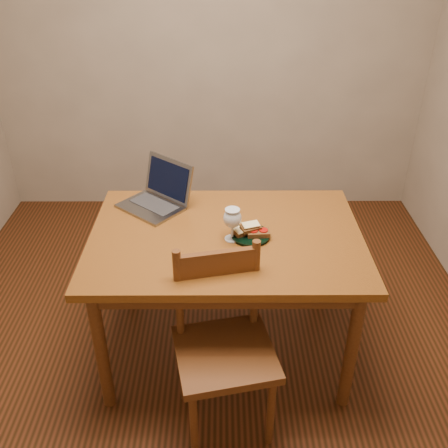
{
  "coord_description": "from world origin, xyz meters",
  "views": [
    {
      "loc": [
        0.09,
        -2.07,
        2.03
      ],
      "look_at": [
        0.1,
        -0.07,
        0.8
      ],
      "focal_mm": 40.0,
      "sensor_mm": 36.0,
      "label": 1
    }
  ],
  "objects_px": {
    "table": "(226,249)",
    "chair": "(224,340)",
    "plate": "(251,235)",
    "laptop": "(159,194)",
    "milk_glass": "(232,224)"
  },
  "relations": [
    {
      "from": "table",
      "to": "chair",
      "type": "height_order",
      "value": "chair"
    },
    {
      "from": "table",
      "to": "plate",
      "type": "height_order",
      "value": "plate"
    },
    {
      "from": "chair",
      "to": "laptop",
      "type": "height_order",
      "value": "laptop"
    },
    {
      "from": "table",
      "to": "laptop",
      "type": "height_order",
      "value": "laptop"
    },
    {
      "from": "chair",
      "to": "table",
      "type": "bearing_deg",
      "value": 76.5
    },
    {
      "from": "chair",
      "to": "plate",
      "type": "height_order",
      "value": "chair"
    },
    {
      "from": "plate",
      "to": "laptop",
      "type": "height_order",
      "value": "laptop"
    },
    {
      "from": "plate",
      "to": "milk_glass",
      "type": "relative_size",
      "value": 1.14
    },
    {
      "from": "chair",
      "to": "laptop",
      "type": "distance_m",
      "value": 0.88
    },
    {
      "from": "milk_glass",
      "to": "chair",
      "type": "bearing_deg",
      "value": -95.79
    },
    {
      "from": "table",
      "to": "laptop",
      "type": "bearing_deg",
      "value": 139.08
    },
    {
      "from": "plate",
      "to": "chair",
      "type": "bearing_deg",
      "value": -106.9
    },
    {
      "from": "table",
      "to": "chair",
      "type": "relative_size",
      "value": 2.65
    },
    {
      "from": "chair",
      "to": "laptop",
      "type": "relative_size",
      "value": 1.16
    },
    {
      "from": "table",
      "to": "milk_glass",
      "type": "xyz_separation_m",
      "value": [
        0.03,
        -0.04,
        0.17
      ]
    }
  ]
}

